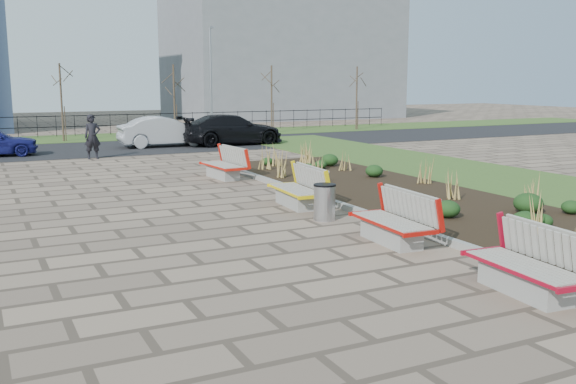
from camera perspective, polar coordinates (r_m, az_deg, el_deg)
name	(u,v)px	position (r m, az deg, el deg)	size (l,w,h in m)	color
ground	(287,285)	(10.24, -0.10, -8.23)	(120.00, 120.00, 0.00)	#806B58
planting_bed	(413,198)	(17.59, 11.06, -0.54)	(4.50, 18.00, 0.10)	black
planting_curb	(339,205)	(16.30, 4.52, -1.12)	(0.16, 18.00, 0.15)	gray
grass_verge_near	(541,186)	(20.79, 21.54, 0.46)	(5.00, 38.00, 0.04)	#33511E
grass_verge_far	(60,139)	(37.12, -19.59, 4.46)	(80.00, 5.00, 0.04)	#33511E
road	(77,150)	(31.19, -18.26, 3.58)	(80.00, 7.00, 0.02)	black
bench_a	(526,262)	(10.28, 20.36, -5.88)	(0.90, 2.10, 1.00)	#AA0B23
bench_b	(391,218)	(12.80, 9.16, -2.33)	(0.90, 2.10, 1.00)	red
bench_c	(296,187)	(16.29, 0.71, 0.42)	(0.90, 2.10, 1.00)	yellow
bench_d	(223,163)	(21.11, -5.84, 2.56)	(0.90, 2.10, 1.00)	red
litter_bin	(325,203)	(14.74, 3.27, -0.95)	(0.50, 0.50, 0.82)	#B2B2B7
pedestrian	(92,137)	(27.35, -16.99, 4.72)	(0.66, 0.44, 1.82)	black
car_silver	(165,131)	(31.60, -10.91, 5.31)	(1.52, 4.37, 1.44)	#A4A6AB
car_black	(232,130)	(32.01, -5.03, 5.55)	(2.09, 5.14, 1.49)	black
tree_c	(62,102)	(35.51, -19.49, 7.52)	(1.40, 1.40, 4.00)	#4C3D2D
tree_d	(174,101)	(36.72, -10.08, 7.99)	(1.40, 1.40, 4.00)	#4C3D2D
tree_e	(272,99)	(38.83, -1.46, 8.23)	(1.40, 1.40, 4.00)	#4C3D2D
tree_f	(357,98)	(41.71, 6.12, 8.30)	(1.40, 1.40, 4.00)	#4C3D2D
lamp_east	(211,83)	(36.84, -6.87, 9.63)	(0.24, 0.60, 6.00)	gray
railing_fence	(56,126)	(38.56, -19.91, 5.55)	(44.00, 0.10, 1.20)	black
building_grey	(280,59)	(56.27, -0.69, 11.78)	(18.00, 12.00, 10.00)	slate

